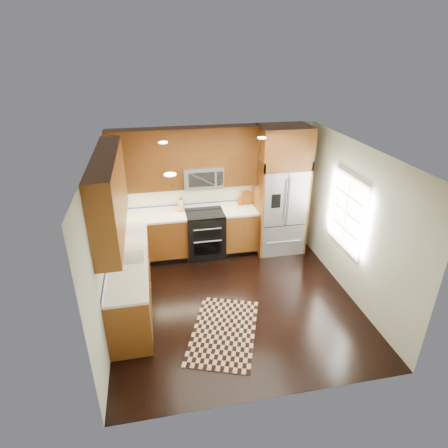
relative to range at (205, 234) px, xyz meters
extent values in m
plane|color=black|center=(0.25, -1.67, -0.47)|extent=(4.00, 4.00, 0.00)
cube|color=beige|center=(0.25, 0.33, 0.83)|extent=(4.00, 0.02, 2.60)
cube|color=beige|center=(-1.75, -1.67, 0.83)|extent=(0.02, 4.00, 2.60)
cube|color=beige|center=(2.25, -1.67, 0.83)|extent=(0.02, 4.00, 2.60)
cube|color=white|center=(2.23, -1.47, 0.93)|extent=(0.04, 1.10, 1.30)
cube|color=white|center=(2.22, -1.47, 0.93)|extent=(0.02, 0.95, 1.15)
cube|color=brown|center=(-1.06, 0.03, -0.02)|extent=(1.37, 0.60, 0.90)
cube|color=brown|center=(0.74, 0.03, -0.02)|extent=(0.72, 0.60, 0.90)
cube|color=brown|center=(-1.45, -1.47, -0.02)|extent=(0.60, 2.40, 0.90)
cube|color=silver|center=(-0.32, 0.03, 0.45)|extent=(2.85, 0.62, 0.04)
cube|color=silver|center=(-1.45, -1.47, 0.45)|extent=(0.62, 2.40, 0.04)
cube|color=brown|center=(-0.32, 0.17, 1.36)|extent=(2.85, 0.33, 0.75)
cube|color=brown|center=(-1.58, -1.47, 1.36)|extent=(0.33, 2.40, 0.75)
cube|color=brown|center=(-0.32, 0.17, 1.93)|extent=(2.85, 0.33, 0.40)
cube|color=brown|center=(-1.58, -1.47, 1.93)|extent=(0.33, 2.40, 0.40)
cube|color=black|center=(0.00, 0.00, -0.01)|extent=(0.76, 0.64, 0.92)
cube|color=black|center=(0.00, 0.00, 0.47)|extent=(0.76, 0.60, 0.02)
cube|color=black|center=(0.00, -0.31, 0.15)|extent=(0.55, 0.01, 0.18)
cube|color=black|center=(0.00, -0.31, -0.17)|extent=(0.55, 0.01, 0.28)
cylinder|color=#B2B2B7|center=(0.00, -0.34, 0.27)|extent=(0.55, 0.02, 0.02)
cylinder|color=#B2B2B7|center=(0.00, -0.34, 0.00)|extent=(0.55, 0.02, 0.02)
cube|color=#B2B2B7|center=(0.00, 0.13, 1.19)|extent=(0.76, 0.40, 0.42)
cube|color=black|center=(-0.05, -0.06, 1.19)|extent=(0.50, 0.01, 0.28)
cube|color=#B2B2B7|center=(1.55, -0.04, 0.43)|extent=(0.90, 0.74, 1.80)
cube|color=black|center=(1.55, -0.41, 0.78)|extent=(0.01, 0.01, 1.08)
cube|color=black|center=(1.33, -0.41, 0.78)|extent=(0.18, 0.01, 0.28)
cube|color=brown|center=(1.08, -0.04, 0.53)|extent=(0.04, 0.74, 2.00)
cube|color=brown|center=(2.02, -0.04, 0.53)|extent=(0.04, 0.74, 2.00)
cube|color=brown|center=(1.55, -0.04, 1.73)|extent=(0.98, 0.74, 0.80)
cube|color=#B2B2B7|center=(-1.45, -1.47, 0.48)|extent=(0.50, 0.42, 0.02)
cylinder|color=#B2B2B7|center=(-1.65, -1.25, 0.61)|extent=(0.02, 0.02, 0.28)
torus|color=#B2B2B7|center=(-1.65, -1.33, 0.75)|extent=(0.18, 0.02, 0.18)
cube|color=black|center=(-0.09, -2.38, -0.46)|extent=(1.42, 1.80, 0.01)
cube|color=#AC7253|center=(-0.44, 0.21, 0.58)|extent=(0.14, 0.16, 0.22)
cylinder|color=#9A3613|center=(0.80, 0.26, 0.55)|extent=(0.13, 0.13, 0.16)
cylinder|color=brown|center=(0.93, 0.27, 0.48)|extent=(0.31, 0.31, 0.02)
camera|label=1|loc=(-0.95, -6.73, 3.52)|focal=30.00mm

